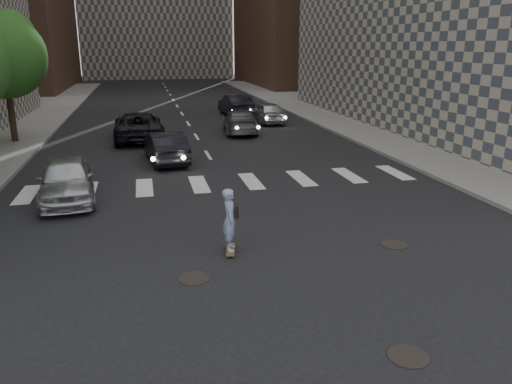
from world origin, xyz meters
TOP-DOWN VIEW (x-y plane):
  - ground at (0.00, 0.00)m, footprint 160.00×160.00m
  - sidewalk_right at (14.50, 20.00)m, footprint 13.00×80.00m
  - tree_c at (-9.45, 19.14)m, footprint 4.20×4.20m
  - manhole_a at (1.20, -2.50)m, footprint 0.70×0.70m
  - manhole_b at (-2.00, 1.20)m, footprint 0.70×0.70m
  - manhole_c at (3.30, 2.00)m, footprint 0.70×0.70m
  - skateboarder at (-0.95, 2.47)m, footprint 0.49×0.86m
  - silver_sedan at (-5.50, 7.98)m, footprint 2.17×4.45m
  - traffic_car_a at (-2.00, 13.00)m, footprint 1.92×4.29m
  - traffic_car_b at (2.67, 19.76)m, footprint 2.40×4.90m
  - traffic_car_c at (-3.16, 18.69)m, footprint 2.63×5.52m
  - traffic_car_d at (5.17, 23.13)m, footprint 1.76×4.17m
  - traffic_car_e at (3.77, 27.07)m, footprint 1.99×4.79m

SIDE VIEW (x-z plane):
  - ground at x=0.00m, z-range 0.00..0.00m
  - manhole_a at x=1.20m, z-range 0.00..0.02m
  - manhole_b at x=-2.00m, z-range 0.00..0.02m
  - manhole_c at x=3.30m, z-range 0.00..0.02m
  - sidewalk_right at x=14.50m, z-range 0.00..0.15m
  - traffic_car_a at x=-2.00m, z-range 0.00..1.37m
  - traffic_car_b at x=2.67m, z-range 0.00..1.37m
  - traffic_car_d at x=5.17m, z-range 0.00..1.41m
  - silver_sedan at x=-5.50m, z-range 0.00..1.46m
  - traffic_car_c at x=-3.16m, z-range 0.00..1.52m
  - traffic_car_e at x=3.77m, z-range 0.00..1.54m
  - skateboarder at x=-0.95m, z-range 0.04..1.71m
  - tree_c at x=-9.45m, z-range 1.35..7.95m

